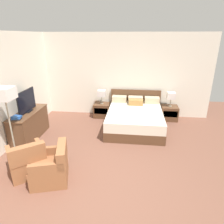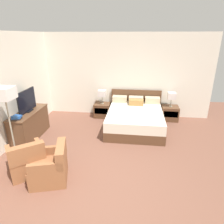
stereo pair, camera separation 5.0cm
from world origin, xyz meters
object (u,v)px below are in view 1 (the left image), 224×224
bed (135,118)px  nightstand_left (102,110)px  tv (27,101)px  table_lamp_right (171,96)px  book_red_cover (16,119)px  book_blue_cover (17,118)px  armchair_companion (52,168)px  nightstand_right (169,113)px  floor_lamp (5,98)px  table_lamp_left (102,93)px  armchair_by_window (27,161)px  dresser (30,125)px  book_small_top (16,117)px

bed → nightstand_left: bearing=147.8°
tv → table_lamp_right: bearing=23.3°
tv → book_red_cover: bearing=-91.7°
nightstand_left → book_blue_cover: book_blue_cover is taller
armchair_companion → tv: bearing=128.0°
nightstand_left → nightstand_right: 2.32m
tv → book_blue_cover: tv is taller
floor_lamp → tv: bearing=98.4°
table_lamp_left → table_lamp_right: (2.32, 0.00, 0.00)m
bed → nightstand_left: size_ratio=3.84×
armchair_by_window → book_blue_cover: bearing=126.6°
tv → book_red_cover: tv is taller
armchair_companion → book_blue_cover: bearing=139.7°
nightstand_left → dresser: 2.49m
bed → armchair_by_window: (-2.18, -2.53, -0.02)m
armchair_by_window → armchair_companion: bearing=-14.0°
table_lamp_right → floor_lamp: floor_lamp is taller
bed → nightstand_left: (-1.16, 0.73, -0.07)m
book_small_top → armchair_by_window: size_ratio=0.21×
tv → book_small_top: 0.61m
tv → armchair_by_window: (0.72, -1.52, -0.78)m
book_blue_cover → book_small_top: 0.03m
tv → table_lamp_left: bearing=45.2°
armchair_by_window → floor_lamp: 1.40m
nightstand_left → book_small_top: bearing=-126.6°
armchair_companion → table_lamp_right: bearing=51.0°
table_lamp_right → book_blue_cover: size_ratio=2.35×
nightstand_left → tv: 2.59m
bed → floor_lamp: size_ratio=1.22×
bed → book_red_cover: size_ratio=9.19×
tv → armchair_companion: bearing=-52.0°
table_lamp_left → armchair_companion: size_ratio=0.57×
bed → armchair_companion: bed is taller
table_lamp_left → book_red_cover: size_ratio=2.13×
table_lamp_left → tv: tv is taller
book_red_cover → nightstand_left: bearing=52.9°
dresser → book_small_top: (0.02, -0.53, 0.46)m
book_blue_cover → book_small_top: (-0.00, 0.00, 0.03)m
tv → book_red_cover: 0.63m
armchair_by_window → tv: bearing=115.2°
bed → nightstand_right: bearing=32.2°
dresser → table_lamp_left: bearing=45.8°
nightstand_left → floor_lamp: (-1.58, -2.79, 1.24)m
book_blue_cover → tv: bearing=91.3°
table_lamp_right → book_blue_cover: (-4.04, -2.32, -0.02)m
nightstand_right → table_lamp_left: bearing=180.0°
table_lamp_left → floor_lamp: size_ratio=0.28×
book_small_top → floor_lamp: 0.80m
nightstand_left → book_red_cover: 2.95m
armchair_companion → nightstand_left: bearing=82.8°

